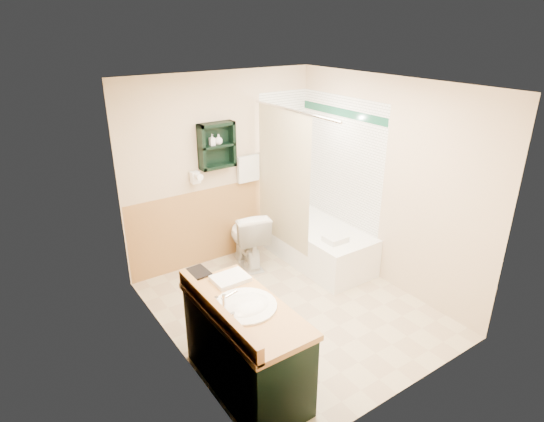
{
  "coord_description": "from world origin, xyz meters",
  "views": [
    {
      "loc": [
        -2.54,
        -3.34,
        2.93
      ],
      "look_at": [
        -0.13,
        0.2,
        1.13
      ],
      "focal_mm": 30.0,
      "sensor_mm": 36.0,
      "label": 1
    }
  ],
  "objects_px": {
    "bathtub": "(318,244)",
    "soap_bottle_b": "(219,140)",
    "vanity": "(246,347)",
    "toilet": "(247,238)",
    "soap_bottle_a": "(212,143)",
    "vanity_book": "(189,265)",
    "wall_shelf": "(217,146)",
    "hair_dryer": "(195,177)"
  },
  "relations": [
    {
      "from": "vanity_book",
      "to": "toilet",
      "type": "bearing_deg",
      "value": 38.85
    },
    {
      "from": "toilet",
      "to": "soap_bottle_b",
      "type": "bearing_deg",
      "value": -37.85
    },
    {
      "from": "bathtub",
      "to": "soap_bottle_b",
      "type": "bearing_deg",
      "value": 144.14
    },
    {
      "from": "vanity",
      "to": "vanity_book",
      "type": "height_order",
      "value": "vanity_book"
    },
    {
      "from": "vanity_book",
      "to": "vanity",
      "type": "bearing_deg",
      "value": -78.95
    },
    {
      "from": "hair_dryer",
      "to": "vanity",
      "type": "bearing_deg",
      "value": -105.72
    },
    {
      "from": "vanity_book",
      "to": "soap_bottle_b",
      "type": "height_order",
      "value": "soap_bottle_b"
    },
    {
      "from": "bathtub",
      "to": "soap_bottle_b",
      "type": "distance_m",
      "value": 1.84
    },
    {
      "from": "toilet",
      "to": "soap_bottle_b",
      "type": "relative_size",
      "value": 6.27
    },
    {
      "from": "hair_dryer",
      "to": "bathtub",
      "type": "height_order",
      "value": "hair_dryer"
    },
    {
      "from": "hair_dryer",
      "to": "vanity_book",
      "type": "relative_size",
      "value": 1.04
    },
    {
      "from": "wall_shelf",
      "to": "hair_dryer",
      "type": "distance_m",
      "value": 0.46
    },
    {
      "from": "wall_shelf",
      "to": "vanity_book",
      "type": "xyz_separation_m",
      "value": [
        -1.06,
        -1.4,
        -0.63
      ]
    },
    {
      "from": "vanity",
      "to": "soap_bottle_b",
      "type": "bearing_deg",
      "value": 66.24
    },
    {
      "from": "wall_shelf",
      "to": "vanity",
      "type": "relative_size",
      "value": 0.44
    },
    {
      "from": "hair_dryer",
      "to": "soap_bottle_a",
      "type": "height_order",
      "value": "soap_bottle_a"
    },
    {
      "from": "hair_dryer",
      "to": "toilet",
      "type": "bearing_deg",
      "value": -28.97
    },
    {
      "from": "bathtub",
      "to": "toilet",
      "type": "height_order",
      "value": "toilet"
    },
    {
      "from": "hair_dryer",
      "to": "bathtub",
      "type": "xyz_separation_m",
      "value": [
        1.33,
        -0.75,
        -0.95
      ]
    },
    {
      "from": "vanity",
      "to": "soap_bottle_a",
      "type": "height_order",
      "value": "soap_bottle_a"
    },
    {
      "from": "toilet",
      "to": "soap_bottle_a",
      "type": "distance_m",
      "value": 1.29
    },
    {
      "from": "hair_dryer",
      "to": "soap_bottle_b",
      "type": "relative_size",
      "value": 1.99
    },
    {
      "from": "bathtub",
      "to": "soap_bottle_b",
      "type": "xyz_separation_m",
      "value": [
        -1.0,
        0.72,
        1.36
      ]
    },
    {
      "from": "wall_shelf",
      "to": "toilet",
      "type": "xyz_separation_m",
      "value": [
        0.23,
        -0.27,
        -1.18
      ]
    },
    {
      "from": "toilet",
      "to": "soap_bottle_a",
      "type": "xyz_separation_m",
      "value": [
        -0.29,
        0.26,
        1.23
      ]
    },
    {
      "from": "bathtub",
      "to": "soap_bottle_a",
      "type": "height_order",
      "value": "soap_bottle_a"
    },
    {
      "from": "vanity",
      "to": "wall_shelf",
      "type": "bearing_deg",
      "value": 66.81
    },
    {
      "from": "vanity",
      "to": "toilet",
      "type": "distance_m",
      "value": 2.14
    },
    {
      "from": "wall_shelf",
      "to": "toilet",
      "type": "height_order",
      "value": "wall_shelf"
    },
    {
      "from": "soap_bottle_a",
      "to": "wall_shelf",
      "type": "bearing_deg",
      "value": 4.51
    },
    {
      "from": "vanity",
      "to": "soap_bottle_b",
      "type": "relative_size",
      "value": 10.5
    },
    {
      "from": "toilet",
      "to": "soap_bottle_b",
      "type": "height_order",
      "value": "soap_bottle_b"
    },
    {
      "from": "vanity",
      "to": "toilet",
      "type": "relative_size",
      "value": 1.67
    },
    {
      "from": "wall_shelf",
      "to": "hair_dryer",
      "type": "xyz_separation_m",
      "value": [
        -0.3,
        0.02,
        -0.35
      ]
    },
    {
      "from": "hair_dryer",
      "to": "vanity",
      "type": "relative_size",
      "value": 0.19
    },
    {
      "from": "vanity",
      "to": "soap_bottle_a",
      "type": "relative_size",
      "value": 9.58
    },
    {
      "from": "hair_dryer",
      "to": "vanity_book",
      "type": "bearing_deg",
      "value": -118.0
    },
    {
      "from": "wall_shelf",
      "to": "soap_bottle_a",
      "type": "bearing_deg",
      "value": -175.49
    },
    {
      "from": "soap_bottle_a",
      "to": "vanity_book",
      "type": "bearing_deg",
      "value": -125.45
    },
    {
      "from": "vanity_book",
      "to": "hair_dryer",
      "type": "bearing_deg",
      "value": 59.5
    },
    {
      "from": "bathtub",
      "to": "vanity",
      "type": "bearing_deg",
      "value": -144.7
    },
    {
      "from": "bathtub",
      "to": "soap_bottle_a",
      "type": "relative_size",
      "value": 11.37
    }
  ]
}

